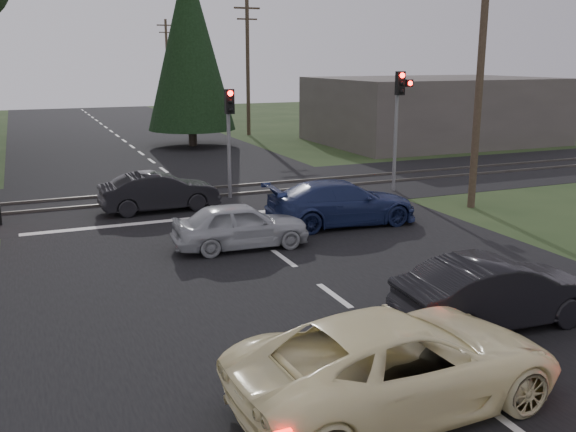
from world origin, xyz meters
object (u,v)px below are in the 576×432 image
utility_pole_far (167,63)px  dark_car_far (159,192)px  cream_coupe (398,362)px  utility_pole_mid (248,65)px  utility_pole_near (480,72)px  dark_hatchback (498,292)px  traffic_signal_right (399,108)px  blue_sedan (342,203)px  traffic_signal_center (229,125)px  silver_car (241,225)px

utility_pole_far → dark_car_far: bearing=-102.9°
cream_coupe → utility_pole_mid: bearing=-18.7°
utility_pole_near → dark_hatchback: bearing=-125.8°
traffic_signal_right → blue_sedan: size_ratio=0.96×
blue_sedan → traffic_signal_center: bearing=25.9°
silver_car → dark_car_far: (-1.16, 5.38, 0.02)m
cream_coupe → traffic_signal_right: bearing=-35.0°
dark_hatchback → dark_car_far: bearing=21.8°
utility_pole_mid → blue_sedan: (-5.42, -24.39, -4.02)m
traffic_signal_right → traffic_signal_center: 6.68m
utility_pole_far → dark_hatchback: (-6.24, -57.67, -4.04)m
traffic_signal_center → cream_coupe: (-2.23, -15.23, -2.08)m
utility_pole_mid → blue_sedan: 25.30m
traffic_signal_center → dark_car_far: 3.71m
utility_pole_far → silver_car: 51.61m
utility_pole_near → silver_car: bearing=-170.1°
utility_pole_far → cream_coupe: (-9.73, -59.55, -4.00)m
utility_pole_near → silver_car: 10.22m
traffic_signal_right → traffic_signal_center: bearing=169.6°
utility_pole_mid → cream_coupe: (-9.73, -34.55, -4.00)m
traffic_signal_center → dark_hatchback: bearing=-84.6°
traffic_signal_right → dark_car_far: traffic_signal_right is taller
dark_car_far → utility_pole_near: bearing=-111.1°
blue_sedan → traffic_signal_right: bearing=-45.6°
cream_coupe → silver_car: size_ratio=1.38×
dark_car_far → blue_sedan: bearing=-131.1°
utility_pole_far → silver_car: (-9.23, -50.61, -4.08)m
traffic_signal_center → blue_sedan: size_ratio=0.84×
utility_pole_far → dark_hatchback: bearing=-96.2°
dark_hatchback → traffic_signal_right: bearing=-20.1°
dark_car_far → traffic_signal_center: bearing=-73.8°
traffic_signal_right → utility_pole_mid: (0.95, 20.53, 1.41)m
utility_pole_far → utility_pole_mid: bearing=-90.0°
dark_car_far → dark_hatchback: bearing=-162.7°
traffic_signal_center → silver_car: (-1.73, -6.29, -2.16)m
traffic_signal_right → utility_pole_far: bearing=88.8°
cream_coupe → dark_car_far: cream_coupe is taller
dark_car_far → utility_pole_far: bearing=-14.1°
utility_pole_mid → dark_car_far: utility_pole_mid is taller
utility_pole_mid → dark_hatchback: utility_pole_mid is taller
cream_coupe → blue_sedan: cream_coupe is taller
utility_pole_near → utility_pole_far: size_ratio=1.00×
blue_sedan → dark_car_far: 6.48m
blue_sedan → utility_pole_far: bearing=-2.7°
utility_pole_near → dark_car_far: size_ratio=2.22×
utility_pole_far → cream_coupe: utility_pole_far is taller
cream_coupe → blue_sedan: bearing=-25.9°
utility_pole_near → silver_car: utility_pole_near is taller
cream_coupe → silver_car: (0.51, 8.94, -0.08)m
traffic_signal_center → dark_hatchback: size_ratio=0.98×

